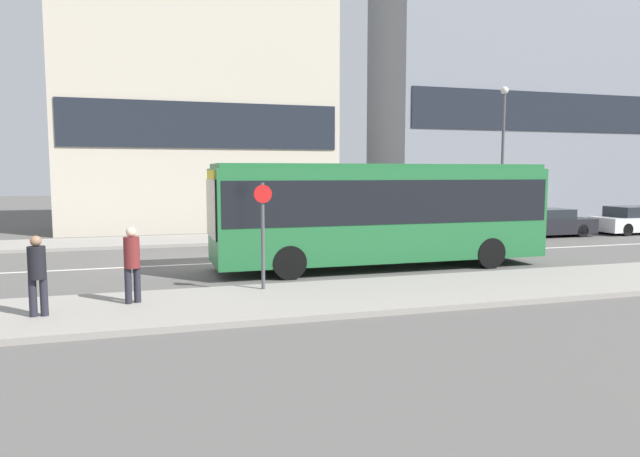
{
  "coord_description": "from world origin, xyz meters",
  "views": [
    {
      "loc": [
        -1.69,
        -18.73,
        3.0
      ],
      "look_at": [
        3.39,
        -1.95,
        1.25
      ],
      "focal_mm": 32.0,
      "sensor_mm": 36.0,
      "label": 1
    }
  ],
  "objects": [
    {
      "name": "ground_plane",
      "position": [
        0.0,
        0.0,
        0.0
      ],
      "size": [
        120.0,
        120.0,
        0.0
      ],
      "primitive_type": "plane",
      "color": "#595654"
    },
    {
      "name": "parked_car_0",
      "position": [
        16.04,
        3.54,
        0.61
      ],
      "size": [
        4.45,
        1.75,
        1.28
      ],
      "color": "black",
      "rests_on": "ground_plane"
    },
    {
      "name": "apartment_block_left_tower",
      "position": [
        1.02,
        12.82,
        9.52
      ],
      "size": [
        13.79,
        6.71,
        19.05
      ],
      "color": "beige",
      "rests_on": "ground_plane"
    },
    {
      "name": "apartment_block_right_tower",
      "position": [
        20.38,
        12.3,
        11.77
      ],
      "size": [
        17.48,
        5.68,
        23.54
      ],
      "color": "gray",
      "rests_on": "ground_plane"
    },
    {
      "name": "parked_car_1",
      "position": [
        21.01,
        3.3,
        0.63
      ],
      "size": [
        4.07,
        1.78,
        1.33
      ],
      "color": "silver",
      "rests_on": "ground_plane"
    },
    {
      "name": "pedestrian_near_stop",
      "position": [
        -3.83,
        -6.45,
        1.04
      ],
      "size": [
        0.35,
        0.34,
        1.62
      ],
      "rotation": [
        0.0,
        0.0,
        0.04
      ],
      "color": "#23232D",
      "rests_on": "sidewalk_near"
    },
    {
      "name": "sidewalk_near",
      "position": [
        0.0,
        -6.25,
        0.07
      ],
      "size": [
        44.0,
        3.5,
        0.13
      ],
      "color": "gray",
      "rests_on": "ground_plane"
    },
    {
      "name": "sidewalk_far",
      "position": [
        0.0,
        6.25,
        0.07
      ],
      "size": [
        44.0,
        3.5,
        0.13
      ],
      "color": "gray",
      "rests_on": "ground_plane"
    },
    {
      "name": "street_lamp",
      "position": [
        14.76,
        5.19,
        4.35
      ],
      "size": [
        0.36,
        0.36,
        6.92
      ],
      "color": "#4C4C51",
      "rests_on": "sidewalk_far"
    },
    {
      "name": "bus_stop_sign",
      "position": [
        0.97,
        -5.14,
        1.66
      ],
      "size": [
        0.44,
        0.12,
        2.61
      ],
      "color": "#4C4C51",
      "rests_on": "sidewalk_near"
    },
    {
      "name": "city_bus",
      "position": [
        5.25,
        -2.25,
        1.86
      ],
      "size": [
        10.42,
        2.64,
        3.24
      ],
      "rotation": [
        0.0,
        0.0,
        -0.09
      ],
      "color": "#236B38",
      "rests_on": "ground_plane"
    },
    {
      "name": "pedestrian_down_pavement",
      "position": [
        -2.06,
        -5.78,
        1.08
      ],
      "size": [
        0.34,
        0.34,
        1.68
      ],
      "rotation": [
        0.0,
        0.0,
        3.53
      ],
      "color": "#23232D",
      "rests_on": "sidewalk_near"
    },
    {
      "name": "lane_centerline",
      "position": [
        0.0,
        0.0,
        0.0
      ],
      "size": [
        41.8,
        0.16,
        0.01
      ],
      "color": "silver",
      "rests_on": "ground_plane"
    }
  ]
}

